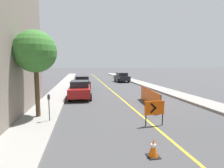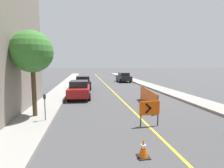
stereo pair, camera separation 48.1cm
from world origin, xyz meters
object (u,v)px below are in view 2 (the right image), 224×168
object	(u,v)px
arrow_barricade_primary	(150,109)
parking_meter_near_curb	(45,102)
traffic_cone_fifth	(143,148)
parked_car_curb_near	(79,89)
street_tree_left_near	(32,52)
parked_car_curb_mid	(83,82)
parked_car_curb_far	(124,77)

from	to	relation	value
arrow_barricade_primary	parking_meter_near_curb	world-z (taller)	parking_meter_near_curb
traffic_cone_fifth	parked_car_curb_near	xyz separation A→B (m)	(-2.37, 10.59, 0.50)
traffic_cone_fifth	street_tree_left_near	distance (m)	7.57
street_tree_left_near	parked_car_curb_mid	bearing A→B (deg)	77.63
parked_car_curb_near	parking_meter_near_curb	xyz separation A→B (m)	(-1.55, -6.60, 0.35)
arrow_barricade_primary	traffic_cone_fifth	bearing A→B (deg)	-117.19
arrow_barricade_primary	street_tree_left_near	xyz separation A→B (m)	(-5.93, 2.13, 2.84)
parked_car_curb_near	parked_car_curb_mid	distance (m)	5.93
parked_car_curb_mid	arrow_barricade_primary	bearing A→B (deg)	-77.50
parked_car_curb_mid	street_tree_left_near	xyz separation A→B (m)	(-2.55, -11.62, 2.90)
arrow_barricade_primary	parking_meter_near_curb	distance (m)	5.33
parked_car_curb_mid	parked_car_curb_far	xyz separation A→B (m)	(6.85, 7.48, 0.00)
arrow_barricade_primary	parking_meter_near_curb	bearing A→B (deg)	163.99
parked_car_curb_near	arrow_barricade_primary	bearing A→B (deg)	-62.94
arrow_barricade_primary	parked_car_curb_far	bearing A→B (deg)	77.99
parked_car_curb_mid	parking_meter_near_curb	bearing A→B (deg)	-99.50
parked_car_curb_near	parking_meter_near_curb	size ratio (longest dim) A/B	3.16
parked_car_curb_near	parked_car_curb_far	size ratio (longest dim) A/B	1.00
traffic_cone_fifth	parking_meter_near_curb	distance (m)	5.66
traffic_cone_fifth	arrow_barricade_primary	distance (m)	3.09
traffic_cone_fifth	parked_car_curb_far	bearing A→B (deg)	78.86
parking_meter_near_curb	street_tree_left_near	xyz separation A→B (m)	(-0.74, 0.91, 2.56)
parked_car_curb_far	street_tree_left_near	world-z (taller)	street_tree_left_near
traffic_cone_fifth	parked_car_curb_far	xyz separation A→B (m)	(4.73, 24.00, 0.50)
parked_car_curb_near	parked_car_curb_far	xyz separation A→B (m)	(7.10, 13.41, 0.00)
parked_car_curb_near	parked_car_curb_mid	xyz separation A→B (m)	(0.25, 5.92, 0.00)
arrow_barricade_primary	parked_car_curb_near	world-z (taller)	parked_car_curb_near
street_tree_left_near	arrow_barricade_primary	bearing A→B (deg)	-19.78
parked_car_curb_mid	parked_car_curb_far	size ratio (longest dim) A/B	0.99
parked_car_curb_near	parking_meter_near_curb	bearing A→B (deg)	-101.04
parked_car_curb_mid	street_tree_left_near	size ratio (longest dim) A/B	0.92
parking_meter_near_curb	parked_car_curb_mid	bearing A→B (deg)	81.81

